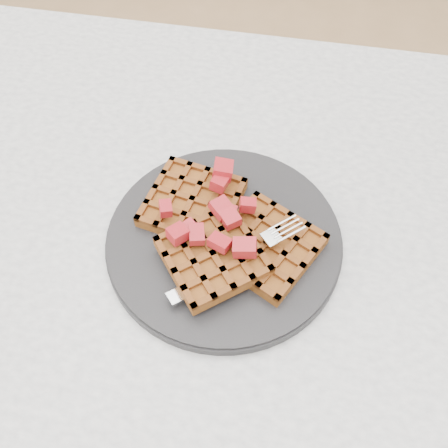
% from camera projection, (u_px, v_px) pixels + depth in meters
% --- Properties ---
extents(ground, '(4.00, 4.00, 0.00)m').
position_uv_depth(ground, '(267.00, 411.00, 1.21)').
color(ground, tan).
rests_on(ground, ground).
extents(table, '(1.20, 0.80, 0.75)m').
position_uv_depth(table, '(301.00, 292.00, 0.68)').
color(table, silver).
rests_on(table, ground).
extents(plate, '(0.28, 0.28, 0.02)m').
position_uv_depth(plate, '(224.00, 239.00, 0.59)').
color(plate, black).
rests_on(plate, table).
extents(waffles, '(0.23, 0.20, 0.03)m').
position_uv_depth(waffles, '(224.00, 233.00, 0.57)').
color(waffles, brown).
rests_on(waffles, plate).
extents(strawberry_pile, '(0.15, 0.15, 0.02)m').
position_uv_depth(strawberry_pile, '(224.00, 217.00, 0.55)').
color(strawberry_pile, maroon).
rests_on(strawberry_pile, waffles).
extents(fork, '(0.15, 0.14, 0.02)m').
position_uv_depth(fork, '(246.00, 260.00, 0.55)').
color(fork, silver).
rests_on(fork, plate).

